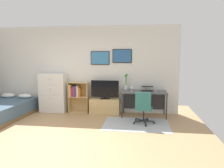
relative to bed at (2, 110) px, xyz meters
The scene contains 14 objects.
ground_plane 2.48m from the bed, 33.11° to the right, with size 7.20×7.20×0.00m, color tan.
wall_back_with_posters 2.60m from the bed, 27.36° to the left, with size 6.12×0.09×2.70m.
area_rug 3.90m from the bed, ahead, with size 1.70×1.20×0.01m, color #B2B7BC.
bed is the anchor object (origin of this frame).
dresser 1.53m from the bed, 32.86° to the left, with size 0.82×0.46×1.22m.
bookshelf 2.21m from the bed, 23.38° to the left, with size 0.62×0.30×0.96m.
tv_stand 3.01m from the bed, 15.77° to the left, with size 0.91×0.41×0.47m.
television 3.05m from the bed, 15.36° to the left, with size 0.86×0.16×0.57m.
desk 4.18m from the bed, 10.83° to the left, with size 1.30×0.64×0.74m.
office_chair 4.07m from the bed, ahead, with size 0.57×0.58×0.86m.
laptop 4.30m from the bed, 11.20° to the left, with size 0.38×0.40×0.15m.
computer_mouse 4.51m from the bed, ahead, with size 0.06×0.10×0.03m, color silver.
bamboo_vase 3.73m from the bed, 14.32° to the left, with size 0.09×0.10×0.50m.
wine_glass 3.84m from the bed, ahead, with size 0.07×0.07×0.18m.
Camera 1 is at (1.92, -4.15, 1.75)m, focal length 33.99 mm.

